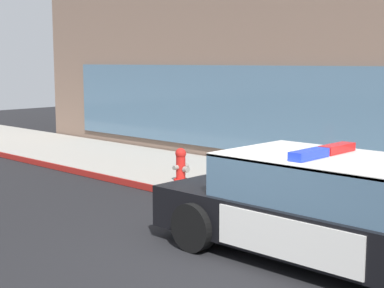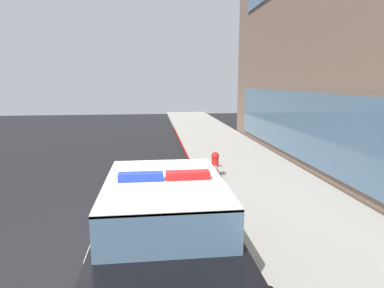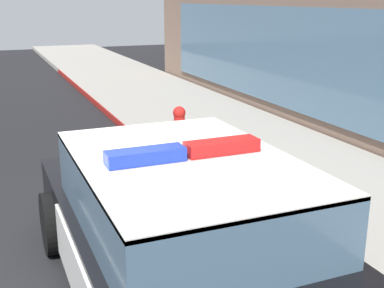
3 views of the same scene
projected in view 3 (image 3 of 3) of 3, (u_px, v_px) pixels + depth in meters
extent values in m
plane|color=black|center=(79.00, 273.00, 5.08)|extent=(48.00, 48.00, 0.00)
cube|color=#A39E93|center=(363.00, 211.00, 6.39)|extent=(48.00, 3.34, 0.15)
cube|color=maroon|center=(246.00, 234.00, 5.77)|extent=(28.80, 0.04, 0.14)
cube|color=slate|center=(302.00, 61.00, 10.12)|extent=(13.17, 0.08, 2.10)
cube|color=black|center=(194.00, 262.00, 4.32)|extent=(4.88, 1.94, 0.60)
cube|color=silver|center=(136.00, 180.00, 5.78)|extent=(1.37, 1.89, 0.05)
cube|color=silver|center=(284.00, 237.00, 4.77)|extent=(2.05, 0.04, 0.51)
cube|color=silver|center=(77.00, 280.00, 4.04)|extent=(2.05, 0.04, 0.51)
cube|color=yellow|center=(286.00, 236.00, 4.77)|extent=(0.22, 0.01, 0.26)
cube|color=slate|center=(185.00, 192.00, 4.33)|extent=(2.54, 1.74, 0.60)
cube|color=silver|center=(185.00, 160.00, 4.25)|extent=(2.54, 1.74, 0.04)
cube|color=red|center=(222.00, 146.00, 4.36)|extent=(0.20, 0.66, 0.11)
cube|color=blue|center=(145.00, 156.00, 4.10)|extent=(0.20, 0.66, 0.11)
cylinder|color=black|center=(215.00, 197.00, 6.15)|extent=(0.68, 0.22, 0.68)
cylinder|color=black|center=(53.00, 223.00, 5.43)|extent=(0.68, 0.22, 0.68)
cylinder|color=red|center=(179.00, 144.00, 8.85)|extent=(0.28, 0.28, 0.10)
cylinder|color=red|center=(179.00, 129.00, 8.78)|extent=(0.19, 0.19, 0.45)
sphere|color=red|center=(179.00, 113.00, 8.69)|extent=(0.22, 0.22, 0.22)
cylinder|color=gray|center=(179.00, 108.00, 8.67)|extent=(0.06, 0.06, 0.05)
cylinder|color=gray|center=(172.00, 129.00, 8.72)|extent=(0.09, 0.10, 0.09)
cylinder|color=gray|center=(187.00, 127.00, 8.82)|extent=(0.09, 0.10, 0.09)
cylinder|color=gray|center=(183.00, 132.00, 8.65)|extent=(0.10, 0.12, 0.12)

